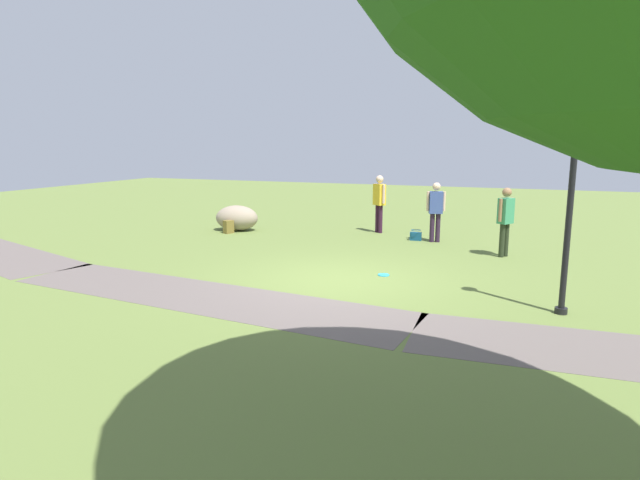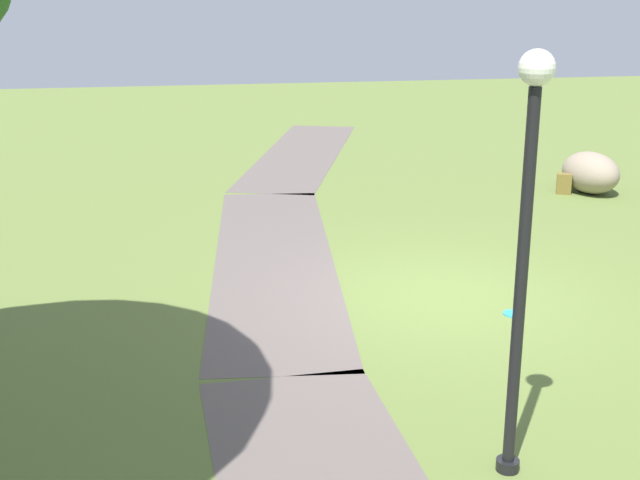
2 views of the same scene
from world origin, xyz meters
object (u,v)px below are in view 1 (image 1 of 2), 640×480
Objects in this scene: woman_with_handbag at (436,208)px; backpack_by_boulder at (228,227)px; handbag_on_grass at (416,236)px; frisbee_on_grass at (384,275)px; lamp_post at (572,180)px; lawn_boulder at (237,218)px; man_near_boulder at (505,217)px; passerby_on_path at (379,199)px.

woman_with_handbag is 4.16× the size of backpack_by_boulder.
handbag_on_grass is 1.34× the size of frisbee_on_grass.
lamp_post reaches higher than woman_with_handbag.
lawn_boulder is (9.11, -5.34, -1.79)m from lamp_post.
woman_with_handbag is 5.12× the size of handbag_on_grass.
frisbee_on_grass is at bearing 84.81° from woman_with_handbag.
lawn_boulder reaches higher than frisbee_on_grass.
man_near_boulder is 4.22× the size of backpack_by_boulder.
man_near_boulder is (-8.04, 1.05, 0.58)m from lawn_boulder.
passerby_on_path is (1.87, -0.96, 0.07)m from woman_with_handbag.
man_near_boulder reaches higher than handbag_on_grass.
backpack_by_boulder is at bearing 8.66° from handbag_on_grass.
lamp_post is 14.60× the size of frisbee_on_grass.
passerby_on_path is at bearing -163.72° from lawn_boulder.
man_near_boulder is 6.95× the size of frisbee_on_grass.
handbag_on_grass is 4.25m from frisbee_on_grass.
handbag_on_grass is 0.81× the size of backpack_by_boulder.
man_near_boulder is 8.09m from backpack_by_boulder.
passerby_on_path is (4.83, -6.59, -1.16)m from lamp_post.
handbag_on_grass is at bearing -58.26° from lamp_post.
lamp_post is 10.71m from lawn_boulder.
lawn_boulder is at bearing -7.43° from man_near_boulder.
backpack_by_boulder is at bearing -3.64° from man_near_boulder.
man_near_boulder is 3.79m from frisbee_on_grass.
lamp_post is 8.87× the size of backpack_by_boulder.
man_near_boulder is 0.96× the size of passerby_on_path.
passerby_on_path is at bearing -34.95° from handbag_on_grass.
man_near_boulder is at bearing -75.87° from lamp_post.
handbag_on_grass is (3.50, -5.65, -2.05)m from lamp_post.
lamp_post is 10.90× the size of handbag_on_grass.
man_near_boulder is at bearing 148.50° from passerby_on_path.
passerby_on_path reaches higher than man_near_boulder.
lawn_boulder is at bearing 3.24° from handbag_on_grass.
backpack_by_boulder is (-0.00, 0.54, -0.21)m from lawn_boulder.
lamp_post is 6.47m from woman_with_handbag.
handbag_on_grass is at bearing -171.34° from backpack_by_boulder.
backpack_by_boulder is at bearing 7.67° from woman_with_handbag.
woman_with_handbag is (2.96, -5.63, -1.23)m from lamp_post.
lawn_boulder is at bearing 2.70° from woman_with_handbag.
lawn_boulder is 0.89× the size of woman_with_handbag.
woman_with_handbag is 2.31m from man_near_boulder.
lawn_boulder is 6.99m from frisbee_on_grass.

